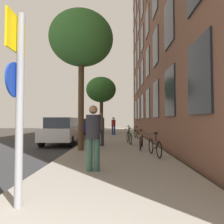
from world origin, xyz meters
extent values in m
plane|color=#332D28|center=(-2.40, 15.00, 0.00)|extent=(41.80, 41.80, 0.00)
cube|color=#2D2D30|center=(-4.50, 15.00, 0.01)|extent=(7.00, 38.00, 0.01)
cube|color=gray|center=(1.10, 15.00, 0.06)|extent=(4.20, 38.00, 0.12)
cube|color=brown|center=(3.70, 14.50, 9.80)|extent=(0.50, 27.00, 19.61)
cube|color=#1E232D|center=(3.42, 5.12, 2.71)|extent=(0.06, 1.57, 2.13)
cube|color=#1E232D|center=(3.42, 8.25, 2.71)|extent=(0.06, 1.57, 2.13)
cube|color=#1E232D|center=(3.42, 11.38, 2.71)|extent=(0.06, 1.57, 2.13)
cube|color=#1E232D|center=(3.42, 14.50, 2.71)|extent=(0.06, 1.57, 2.13)
cube|color=#1E232D|center=(3.42, 17.62, 2.71)|extent=(0.06, 1.57, 2.13)
cube|color=#1E232D|center=(3.42, 20.75, 2.71)|extent=(0.06, 1.57, 2.13)
cube|color=#1E232D|center=(3.42, 23.88, 2.71)|extent=(0.06, 1.57, 2.13)
cube|color=#1E232D|center=(3.42, 27.00, 2.71)|extent=(0.06, 1.57, 2.13)
cube|color=#1E232D|center=(3.42, 8.25, 5.81)|extent=(0.06, 1.57, 2.13)
cube|color=#1E232D|center=(3.42, 11.38, 5.81)|extent=(0.06, 1.57, 2.13)
cube|color=#1E232D|center=(3.42, 14.50, 5.81)|extent=(0.06, 1.57, 2.13)
cube|color=#1E232D|center=(3.42, 17.62, 5.81)|extent=(0.06, 1.57, 2.13)
cube|color=#1E232D|center=(3.42, 20.75, 5.81)|extent=(0.06, 1.57, 2.13)
cube|color=#1E232D|center=(3.42, 23.88, 5.81)|extent=(0.06, 1.57, 2.13)
cube|color=#1E232D|center=(3.42, 27.00, 5.81)|extent=(0.06, 1.57, 2.13)
cube|color=#1E232D|center=(3.42, 14.50, 8.91)|extent=(0.06, 1.57, 2.13)
cube|color=#1E232D|center=(3.42, 17.62, 8.91)|extent=(0.06, 1.57, 2.13)
cube|color=#1E232D|center=(3.42, 20.75, 8.91)|extent=(0.06, 1.57, 2.13)
cube|color=#1E232D|center=(3.42, 23.88, 8.91)|extent=(0.06, 1.57, 2.13)
cube|color=#1E232D|center=(3.42, 27.00, 8.91)|extent=(0.06, 1.57, 2.13)
cube|color=#1E232D|center=(3.42, 17.62, 12.01)|extent=(0.06, 1.57, 2.13)
cube|color=#1E232D|center=(3.42, 20.75, 12.01)|extent=(0.06, 1.57, 2.13)
cube|color=#1E232D|center=(3.42, 23.88, 12.01)|extent=(0.06, 1.57, 2.13)
cube|color=#1E232D|center=(3.42, 27.00, 12.01)|extent=(0.06, 1.57, 2.13)
cube|color=#1E232D|center=(3.42, 23.88, 15.11)|extent=(0.06, 1.57, 2.13)
cube|color=#1E232D|center=(3.42, 27.00, 15.11)|extent=(0.06, 1.57, 2.13)
cube|color=#1E232D|center=(3.42, 27.00, 18.21)|extent=(0.06, 1.57, 2.13)
cylinder|color=gray|center=(-0.42, 2.63, 1.66)|extent=(0.12, 0.12, 3.08)
cube|color=yellow|center=(-0.50, 2.63, 2.87)|extent=(0.03, 0.60, 0.60)
cylinder|color=#14339E|center=(-0.50, 2.63, 2.12)|extent=(0.03, 0.56, 0.56)
cylinder|color=black|center=(-0.60, 23.16, 1.98)|extent=(0.12, 0.12, 3.72)
cube|color=black|center=(-0.78, 23.16, 3.39)|extent=(0.20, 0.24, 0.80)
sphere|color=#4B0707|center=(-0.89, 23.16, 3.65)|extent=(0.16, 0.16, 0.16)
sphere|color=orange|center=(-0.89, 23.16, 3.39)|extent=(0.16, 0.16, 0.16)
sphere|color=#083E11|center=(-0.89, 23.16, 3.13)|extent=(0.16, 0.16, 0.16)
cylinder|color=#4C3823|center=(-0.53, 8.64, 2.24)|extent=(0.27, 0.27, 4.25)
ellipsoid|color=#387533|center=(-0.53, 8.64, 5.25)|extent=(2.95, 2.95, 2.51)
cylinder|color=#4C3823|center=(-0.61, 20.92, 1.96)|extent=(0.28, 0.28, 3.67)
ellipsoid|color=#2D6628|center=(-0.61, 20.92, 4.75)|extent=(3.20, 3.20, 2.72)
torus|color=black|center=(2.51, 7.79, 0.43)|extent=(0.10, 0.62, 0.61)
torus|color=black|center=(2.62, 6.73, 0.43)|extent=(0.10, 0.62, 0.61)
cylinder|color=black|center=(2.57, 7.26, 0.60)|extent=(0.14, 0.90, 0.04)
cylinder|color=black|center=(2.60, 7.00, 0.52)|extent=(0.10, 0.55, 0.29)
cylinder|color=black|center=(2.59, 7.10, 0.83)|extent=(0.04, 0.04, 0.28)
cube|color=black|center=(2.59, 7.10, 0.99)|extent=(0.10, 0.24, 0.06)
cylinder|color=#4C4C4C|center=(2.51, 7.79, 0.91)|extent=(0.42, 0.07, 0.03)
torus|color=black|center=(2.37, 9.55, 0.44)|extent=(0.16, 0.63, 0.63)
torus|color=black|center=(2.17, 8.53, 0.44)|extent=(0.16, 0.63, 0.63)
cylinder|color=#C68C19|center=(2.27, 9.04, 0.61)|extent=(0.21, 0.87, 0.04)
cylinder|color=#C68C19|center=(2.22, 8.79, 0.53)|extent=(0.15, 0.53, 0.29)
cylinder|color=#C68C19|center=(2.24, 8.89, 0.85)|extent=(0.04, 0.04, 0.28)
cube|color=black|center=(2.24, 8.89, 1.01)|extent=(0.10, 0.24, 0.06)
cylinder|color=#4C4C4C|center=(2.37, 9.55, 0.93)|extent=(0.42, 0.11, 0.03)
torus|color=black|center=(1.76, 11.60, 0.45)|extent=(0.10, 0.66, 0.66)
torus|color=black|center=(1.86, 10.57, 0.45)|extent=(0.10, 0.66, 0.66)
cylinder|color=#267233|center=(1.81, 11.08, 0.63)|extent=(0.13, 0.88, 0.04)
cylinder|color=#267233|center=(1.84, 10.83, 0.55)|extent=(0.09, 0.53, 0.29)
cylinder|color=#267233|center=(1.83, 10.93, 0.88)|extent=(0.04, 0.04, 0.28)
cube|color=black|center=(1.83, 10.93, 1.04)|extent=(0.10, 0.24, 0.06)
cylinder|color=#4C4C4C|center=(1.76, 11.60, 0.96)|extent=(0.42, 0.07, 0.03)
torus|color=black|center=(2.53, 15.13, 0.43)|extent=(0.09, 0.62, 0.62)
torus|color=black|center=(2.60, 14.18, 0.43)|extent=(0.09, 0.62, 0.62)
cylinder|color=#267233|center=(2.56, 14.65, 0.60)|extent=(0.11, 0.81, 0.04)
cylinder|color=#267233|center=(2.58, 14.41, 0.52)|extent=(0.08, 0.49, 0.27)
cylinder|color=#267233|center=(2.58, 14.51, 0.84)|extent=(0.04, 0.04, 0.28)
cube|color=black|center=(2.58, 14.51, 1.00)|extent=(0.10, 0.24, 0.06)
cylinder|color=#4C4C4C|center=(2.53, 15.13, 0.92)|extent=(0.42, 0.06, 0.03)
torus|color=black|center=(2.15, 17.29, 0.43)|extent=(0.09, 0.61, 0.61)
torus|color=black|center=(2.07, 16.30, 0.43)|extent=(0.09, 0.61, 0.61)
cylinder|color=#267233|center=(2.11, 16.80, 0.60)|extent=(0.12, 0.84, 0.04)
cylinder|color=#267233|center=(2.09, 16.55, 0.52)|extent=(0.09, 0.51, 0.28)
cylinder|color=#267233|center=(2.10, 16.65, 0.83)|extent=(0.04, 0.04, 0.28)
cube|color=black|center=(2.10, 16.65, 0.99)|extent=(0.10, 0.24, 0.06)
cylinder|color=#4C4C4C|center=(2.15, 17.29, 0.91)|extent=(0.42, 0.07, 0.03)
cylinder|color=#33594C|center=(0.39, 4.91, 0.55)|extent=(0.16, 0.16, 0.86)
cylinder|color=#33594C|center=(0.58, 4.91, 0.55)|extent=(0.16, 0.16, 0.86)
cylinder|color=#26262D|center=(0.49, 4.91, 1.30)|extent=(0.41, 0.41, 0.65)
sphere|color=#936B4C|center=(0.49, 4.91, 1.77)|extent=(0.23, 0.23, 0.23)
cylinder|color=#26262D|center=(0.15, 10.26, 0.55)|extent=(0.16, 0.16, 0.85)
cylinder|color=#26262D|center=(0.34, 10.26, 0.55)|extent=(0.16, 0.16, 0.85)
cylinder|color=#4C4742|center=(0.24, 10.26, 1.29)|extent=(0.53, 0.53, 0.64)
sphere|color=#936B4C|center=(0.24, 10.26, 1.75)|extent=(0.23, 0.23, 0.23)
cylinder|color=navy|center=(0.70, 17.74, 0.52)|extent=(0.15, 0.15, 0.80)
cylinder|color=navy|center=(0.88, 17.74, 0.52)|extent=(0.15, 0.15, 0.80)
cylinder|color=maroon|center=(0.79, 17.74, 1.22)|extent=(0.42, 0.42, 0.60)
sphere|color=#936B4C|center=(0.79, 17.74, 1.65)|extent=(0.22, 0.22, 0.22)
cube|color=silver|center=(-2.19, 11.71, 0.68)|extent=(1.84, 4.24, 0.70)
cube|color=#2D3847|center=(-2.19, 11.50, 1.33)|extent=(1.52, 2.38, 0.60)
cylinder|color=black|center=(-2.99, 13.05, 0.33)|extent=(0.22, 0.64, 0.64)
cylinder|color=black|center=(-1.39, 13.05, 0.33)|extent=(0.22, 0.64, 0.64)
cylinder|color=black|center=(-2.99, 10.36, 0.33)|extent=(0.22, 0.64, 0.64)
cylinder|color=black|center=(-1.39, 10.36, 0.33)|extent=(0.22, 0.64, 0.64)
cube|color=navy|center=(-2.02, 21.25, 0.68)|extent=(1.79, 4.15, 0.70)
cube|color=#1E232D|center=(-2.02, 21.04, 1.33)|extent=(1.48, 2.33, 0.60)
cylinder|color=black|center=(-2.80, 22.57, 0.33)|extent=(0.22, 0.64, 0.64)
cylinder|color=black|center=(-1.24, 22.57, 0.33)|extent=(0.22, 0.64, 0.64)
cylinder|color=black|center=(-2.80, 19.93, 0.33)|extent=(0.22, 0.64, 0.64)
cylinder|color=black|center=(-1.24, 19.93, 0.33)|extent=(0.22, 0.64, 0.64)
cube|color=#19662D|center=(-2.22, 26.80, 0.68)|extent=(1.92, 4.45, 0.70)
cube|color=#1E232D|center=(-2.22, 26.58, 1.33)|extent=(1.58, 2.51, 0.60)
cylinder|color=black|center=(-3.04, 28.21, 0.33)|extent=(0.22, 0.64, 0.64)
cylinder|color=black|center=(-1.39, 28.21, 0.33)|extent=(0.22, 0.64, 0.64)
cylinder|color=black|center=(-3.04, 25.39, 0.33)|extent=(0.22, 0.64, 0.64)
cylinder|color=black|center=(-1.39, 25.39, 0.33)|extent=(0.22, 0.64, 0.64)
camera|label=1|loc=(1.14, -0.52, 1.48)|focal=32.27mm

